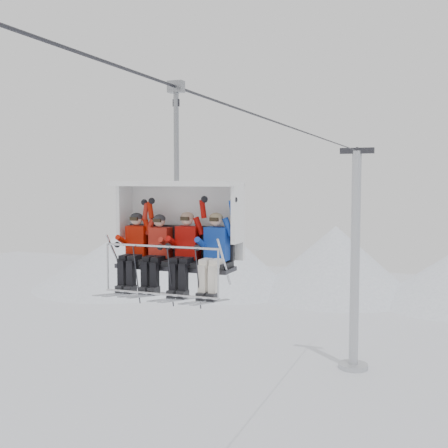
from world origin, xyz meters
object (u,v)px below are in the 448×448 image
(chairlift_carrier, at_px, (180,223))
(skier_center_left, at_px, (158,249))
(skier_far_left, at_px, (135,248))
(skier_far_right, at_px, (215,251))
(lift_tower_right, at_px, (355,275))
(skier_center_right, at_px, (186,249))

(chairlift_carrier, distance_m, skier_center_left, 0.67)
(chairlift_carrier, relative_size, skier_far_left, 2.36)
(skier_far_right, bearing_deg, chairlift_carrier, 160.52)
(lift_tower_right, height_order, skier_far_left, lift_tower_right)
(chairlift_carrier, bearing_deg, skier_far_left, -159.69)
(lift_tower_right, height_order, skier_far_right, lift_tower_right)
(chairlift_carrier, xyz_separation_m, skier_far_left, (-0.83, -0.31, -0.49))
(lift_tower_right, distance_m, chairlift_carrier, 24.89)
(skier_far_left, relative_size, skier_far_right, 1.00)
(chairlift_carrier, bearing_deg, skier_center_right, -48.64)
(lift_tower_right, relative_size, skier_center_right, 7.99)
(lift_tower_right, distance_m, skier_center_right, 25.10)
(skier_center_right, height_order, skier_far_right, same)
(lift_tower_right, xyz_separation_m, skier_far_left, (-0.83, -24.70, 4.43))
(chairlift_carrier, height_order, skier_far_left, chairlift_carrier)
(skier_far_left, height_order, skier_center_right, skier_center_right)
(skier_far_right, bearing_deg, lift_tower_right, 91.99)
(chairlift_carrier, relative_size, skier_center_right, 2.36)
(lift_tower_right, bearing_deg, skier_far_right, -88.01)
(skier_far_left, height_order, skier_far_right, skier_far_right)
(chairlift_carrier, relative_size, skier_far_right, 2.36)
(lift_tower_right, height_order, skier_center_left, lift_tower_right)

